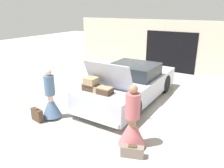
{
  "coord_description": "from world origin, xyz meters",
  "views": [
    {
      "loc": [
        3.54,
        -7.07,
        3.36
      ],
      "look_at": [
        0.0,
        -1.33,
        1.03
      ],
      "focal_mm": 35.0,
      "sensor_mm": 36.0,
      "label": 1
    }
  ],
  "objects_px": {
    "person_left": "(51,101)",
    "suitcase_beside_right_person": "(132,151)",
    "person_right": "(132,126)",
    "car": "(130,84)",
    "suitcase_beside_left_person": "(37,115)"
  },
  "relations": [
    {
      "from": "person_left",
      "to": "suitcase_beside_right_person",
      "type": "xyz_separation_m",
      "value": [
        3.1,
        -0.4,
        -0.45
      ]
    },
    {
      "from": "person_left",
      "to": "person_right",
      "type": "height_order",
      "value": "person_right"
    },
    {
      "from": "person_left",
      "to": "suitcase_beside_right_person",
      "type": "distance_m",
      "value": 3.16
    },
    {
      "from": "person_right",
      "to": "suitcase_beside_right_person",
      "type": "xyz_separation_m",
      "value": [
        0.21,
        -0.38,
        -0.45
      ]
    },
    {
      "from": "car",
      "to": "person_left",
      "type": "relative_size",
      "value": 3.0
    },
    {
      "from": "car",
      "to": "suitcase_beside_left_person",
      "type": "distance_m",
      "value": 3.53
    },
    {
      "from": "person_left",
      "to": "suitcase_beside_left_person",
      "type": "height_order",
      "value": "person_left"
    },
    {
      "from": "car",
      "to": "person_right",
      "type": "relative_size",
      "value": 2.94
    },
    {
      "from": "suitcase_beside_left_person",
      "to": "suitcase_beside_right_person",
      "type": "height_order",
      "value": "suitcase_beside_left_person"
    },
    {
      "from": "car",
      "to": "person_left",
      "type": "xyz_separation_m",
      "value": [
        -1.44,
        -2.68,
        -0.04
      ]
    },
    {
      "from": "suitcase_beside_left_person",
      "to": "suitcase_beside_right_person",
      "type": "xyz_separation_m",
      "value": [
        3.34,
        -0.01,
        -0.06
      ]
    },
    {
      "from": "person_right",
      "to": "suitcase_beside_left_person",
      "type": "xyz_separation_m",
      "value": [
        -3.14,
        -0.36,
        -0.39
      ]
    },
    {
      "from": "person_left",
      "to": "suitcase_beside_right_person",
      "type": "height_order",
      "value": "person_left"
    },
    {
      "from": "car",
      "to": "person_right",
      "type": "height_order",
      "value": "car"
    },
    {
      "from": "person_right",
      "to": "suitcase_beside_left_person",
      "type": "relative_size",
      "value": 3.46
    }
  ]
}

